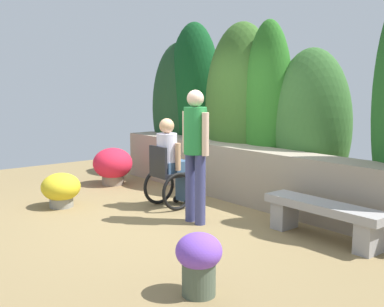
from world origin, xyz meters
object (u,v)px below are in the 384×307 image
stone_bench (324,215)px  person_standing_companion (195,147)px  flower_pot_red_accent (113,165)px  flower_pot_terracotta_by_wall (61,189)px  person_in_wheelchair (170,166)px  flower_pot_purple_near (199,260)px

stone_bench → person_standing_companion: size_ratio=0.87×
flower_pot_red_accent → flower_pot_terracotta_by_wall: bearing=-56.2°
person_standing_companion → flower_pot_terracotta_by_wall: size_ratio=3.02×
person_in_wheelchair → person_standing_companion: 0.98m
flower_pot_terracotta_by_wall → flower_pot_red_accent: bearing=123.8°
stone_bench → flower_pot_purple_near: 2.08m
stone_bench → person_in_wheelchair: (-2.34, -0.51, 0.32)m
flower_pot_purple_near → flower_pot_red_accent: 4.80m
person_standing_companion → flower_pot_red_accent: (-2.82, 0.35, -0.66)m
stone_bench → flower_pot_terracotta_by_wall: (-3.36, -1.79, -0.03)m
stone_bench → flower_pot_purple_near: size_ratio=2.76×
person_standing_companion → flower_pot_terracotta_by_wall: bearing=-136.9°
person_standing_companion → flower_pot_red_accent: bearing=-173.2°
person_in_wheelchair → flower_pot_red_accent: person_in_wheelchair is taller
person_in_wheelchair → flower_pot_red_accent: bearing=-172.6°
stone_bench → person_standing_companion: (-1.48, -0.74, 0.71)m
flower_pot_red_accent → flower_pot_purple_near: bearing=-20.5°
flower_pot_purple_near → flower_pot_red_accent: size_ratio=0.77×
person_standing_companion → flower_pot_purple_near: (1.67, -1.33, -0.69)m
person_in_wheelchair → person_standing_companion: (0.87, -0.23, 0.39)m
stone_bench → flower_pot_red_accent: 4.31m
flower_pot_terracotta_by_wall → person_standing_companion: bearing=29.2°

